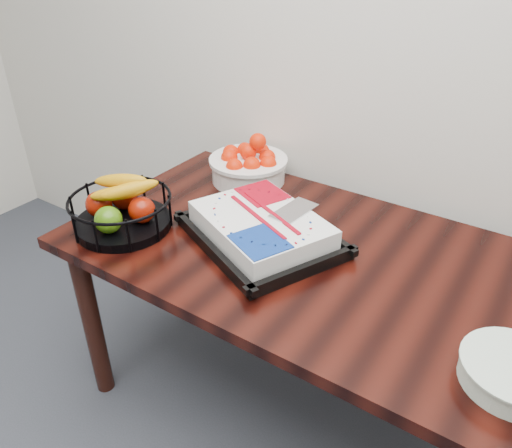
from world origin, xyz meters
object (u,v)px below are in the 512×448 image
Objects in this scene: tangerine_bowl at (248,161)px; table at (337,282)px; fruit_basket at (121,208)px; cake_tray at (261,229)px.

table is at bearing -28.87° from tangerine_bowl.
table is at bearing 18.69° from fruit_basket.
tangerine_bowl is at bearing 74.81° from fruit_basket.
cake_tray reaches higher than table.
cake_tray is at bearing -50.05° from tangerine_bowl.
table is 5.19× the size of fruit_basket.
fruit_basket reaches higher than table.
table is 0.30m from cake_tray.
tangerine_bowl reaches higher than cake_tray.
tangerine_bowl is (-0.56, 0.31, 0.17)m from table.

